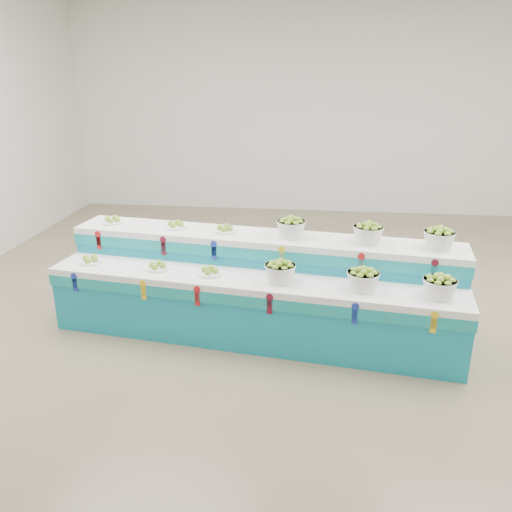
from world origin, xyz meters
name	(u,v)px	position (x,y,z in m)	size (l,w,h in m)	color
ground	(327,324)	(0.00, 0.00, 0.00)	(10.00, 10.00, 0.00)	#74664D
back_wall	(328,109)	(0.00, 5.00, 2.00)	(10.00, 10.00, 0.00)	silver
display_stand	(256,287)	(-0.78, -0.23, 0.51)	(4.32, 1.11, 1.02)	teal
plate_lower_left	(91,259)	(-2.61, -0.25, 0.77)	(0.24, 0.24, 0.09)	white
plate_lower_mid	(158,265)	(-1.82, -0.36, 0.77)	(0.24, 0.24, 0.09)	white
plate_lower_right	(210,270)	(-1.24, -0.44, 0.77)	(0.24, 0.24, 0.09)	white
basket_lower_left	(280,271)	(-0.50, -0.54, 0.83)	(0.31, 0.31, 0.22)	silver
basket_lower_mid	(363,279)	(0.30, -0.65, 0.83)	(0.31, 0.31, 0.22)	silver
basket_lower_right	(439,286)	(0.99, -0.74, 0.83)	(0.31, 0.31, 0.22)	silver
plate_upper_left	(113,219)	(-2.53, 0.28, 1.07)	(0.24, 0.24, 0.09)	white
plate_upper_mid	(176,224)	(-1.74, 0.17, 1.07)	(0.24, 0.24, 0.09)	white
plate_upper_right	(225,228)	(-1.16, 0.09, 1.07)	(0.24, 0.24, 0.09)	white
basket_upper_left	(291,227)	(-0.43, -0.01, 1.13)	(0.31, 0.31, 0.22)	silver
basket_upper_mid	(368,233)	(0.37, -0.12, 1.13)	(0.31, 0.31, 0.22)	silver
basket_upper_right	(439,238)	(1.06, -0.21, 1.13)	(0.31, 0.31, 0.22)	silver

